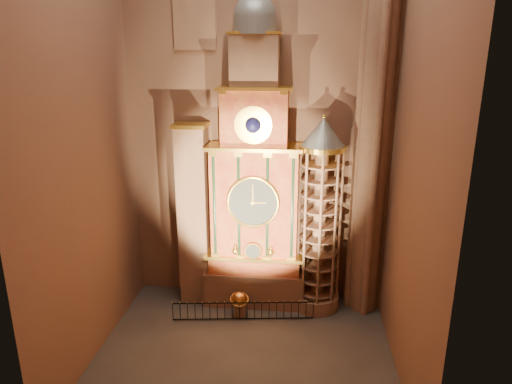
# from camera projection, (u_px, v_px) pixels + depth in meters

# --- Properties ---
(floor) EXTENTS (14.00, 14.00, 0.00)m
(floor) POSITION_uv_depth(u_px,v_px,m) (244.00, 354.00, 21.71)
(floor) COLOR #383330
(floor) RESTS_ON ground
(wall_back) EXTENTS (22.00, 0.00, 22.00)m
(wall_back) POSITION_uv_depth(u_px,v_px,m) (257.00, 107.00, 24.25)
(wall_back) COLOR brown
(wall_back) RESTS_ON floor
(wall_left) EXTENTS (0.00, 22.00, 22.00)m
(wall_left) POSITION_uv_depth(u_px,v_px,m) (78.00, 120.00, 19.22)
(wall_left) COLOR brown
(wall_left) RESTS_ON floor
(wall_right) EXTENTS (0.00, 22.00, 22.00)m
(wall_right) POSITION_uv_depth(u_px,v_px,m) (419.00, 125.00, 17.85)
(wall_right) COLOR brown
(wall_right) RESTS_ON floor
(astronomical_clock) EXTENTS (5.60, 2.41, 16.70)m
(astronomical_clock) POSITION_uv_depth(u_px,v_px,m) (255.00, 190.00, 24.51)
(astronomical_clock) COLOR #8C634C
(astronomical_clock) RESTS_ON floor
(portrait_tower) EXTENTS (1.80, 1.60, 10.20)m
(portrait_tower) POSITION_uv_depth(u_px,v_px,m) (194.00, 215.00, 25.30)
(portrait_tower) COLOR #8C634C
(portrait_tower) RESTS_ON floor
(stair_turret) EXTENTS (2.50, 2.50, 10.80)m
(stair_turret) POSITION_uv_depth(u_px,v_px,m) (320.00, 219.00, 24.32)
(stair_turret) COLOR #8C634C
(stair_turret) RESTS_ON floor
(gothic_pier) EXTENTS (2.04, 2.04, 22.00)m
(gothic_pier) POSITION_uv_depth(u_px,v_px,m) (377.00, 110.00, 22.70)
(gothic_pier) COLOR #8C634C
(gothic_pier) RESTS_ON floor
(celestial_globe) EXTENTS (1.20, 1.16, 1.45)m
(celestial_globe) POSITION_uv_depth(u_px,v_px,m) (239.00, 302.00, 24.57)
(celestial_globe) COLOR #8C634C
(celestial_globe) RESTS_ON floor
(iron_railing) EXTENTS (7.45, 0.97, 1.02)m
(iron_railing) POSITION_uv_depth(u_px,v_px,m) (243.00, 311.00, 24.30)
(iron_railing) COLOR black
(iron_railing) RESTS_ON floor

